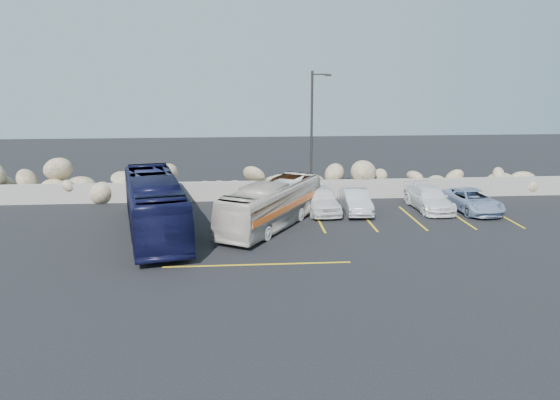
{
  "coord_description": "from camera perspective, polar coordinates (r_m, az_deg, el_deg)",
  "views": [
    {
      "loc": [
        -1.74,
        -21.68,
        8.1
      ],
      "look_at": [
        0.25,
        4.0,
        1.89
      ],
      "focal_mm": 35.0,
      "sensor_mm": 36.0,
      "label": 1
    }
  ],
  "objects": [
    {
      "name": "seawall",
      "position": [
        34.55,
        -1.44,
        1.01
      ],
      "size": [
        60.0,
        0.4,
        1.2
      ],
      "primitive_type": "cube",
      "color": "gray",
      "rests_on": "ground"
    },
    {
      "name": "tour_coach",
      "position": [
        27.88,
        -12.98,
        -0.55
      ],
      "size": [
        4.71,
        10.86,
        2.95
      ],
      "primitive_type": "imported",
      "rotation": [
        0.0,
        0.0,
        0.22
      ],
      "color": "black",
      "rests_on": "ground"
    },
    {
      "name": "parking_lines",
      "position": [
        29.13,
        8.42,
        -2.73
      ],
      "size": [
        18.16,
        9.36,
        0.01
      ],
      "color": "gold",
      "rests_on": "ground"
    },
    {
      "name": "ground",
      "position": [
        23.21,
        0.15,
        -6.87
      ],
      "size": [
        90.0,
        90.0,
        0.0
      ],
      "primitive_type": "plane",
      "color": "black",
      "rests_on": "ground"
    },
    {
      "name": "car_d",
      "position": [
        33.61,
        19.47,
        -0.06
      ],
      "size": [
        2.54,
        4.77,
        1.28
      ],
      "primitive_type": "imported",
      "rotation": [
        0.0,
        0.0,
        0.09
      ],
      "color": "#8396BA",
      "rests_on": "ground"
    },
    {
      "name": "car_c",
      "position": [
        33.24,
        15.32,
        0.13
      ],
      "size": [
        2.05,
        4.64,
        1.33
      ],
      "primitive_type": "imported",
      "rotation": [
        0.0,
        0.0,
        0.04
      ],
      "color": "white",
      "rests_on": "ground"
    },
    {
      "name": "vintage_bus",
      "position": [
        28.46,
        -0.87,
        -0.49
      ],
      "size": [
        6.1,
        8.39,
        2.39
      ],
      "primitive_type": "imported",
      "rotation": [
        0.0,
        0.0,
        -0.54
      ],
      "color": "beige",
      "rests_on": "ground"
    },
    {
      "name": "lamppost",
      "position": [
        31.7,
        3.41,
        6.64
      ],
      "size": [
        1.14,
        0.18,
        8.0
      ],
      "color": "#2B2926",
      "rests_on": "ground"
    },
    {
      "name": "car_b",
      "position": [
        31.73,
        7.93,
        -0.14
      ],
      "size": [
        1.54,
        4.05,
        1.32
      ],
      "primitive_type": "imported",
      "rotation": [
        0.0,
        0.0,
        -0.04
      ],
      "color": "silver",
      "rests_on": "ground"
    },
    {
      "name": "riprap_pile",
      "position": [
        35.58,
        -1.55,
        2.53
      ],
      "size": [
        54.0,
        2.8,
        2.6
      ],
      "primitive_type": null,
      "color": "#8D7B5C",
      "rests_on": "ground"
    },
    {
      "name": "car_a",
      "position": [
        31.56,
        4.31,
        0.06
      ],
      "size": [
        2.02,
        4.53,
        1.51
      ],
      "primitive_type": "imported",
      "rotation": [
        0.0,
        0.0,
        0.05
      ],
      "color": "white",
      "rests_on": "ground"
    }
  ]
}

